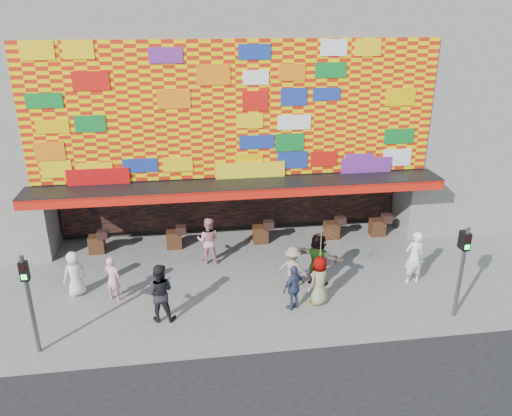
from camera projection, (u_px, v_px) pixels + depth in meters
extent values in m
plane|color=slate|center=(251.00, 305.00, 16.18)|extent=(90.00, 90.00, 0.00)
cube|color=gray|center=(226.00, 71.00, 21.13)|extent=(15.00, 8.00, 7.00)
cube|color=black|center=(226.00, 176.00, 23.90)|extent=(15.00, 6.00, 3.00)
cube|color=gray|center=(47.00, 216.00, 19.26)|extent=(0.40, 2.00, 3.00)
cube|color=gray|center=(405.00, 197.00, 21.19)|extent=(0.40, 2.00, 3.00)
cube|color=black|center=(239.00, 184.00, 18.20)|extent=(15.20, 1.60, 0.12)
cube|color=red|center=(241.00, 195.00, 17.54)|extent=(15.20, 0.04, 0.35)
cube|color=#FDD500|center=(236.00, 111.00, 17.77)|extent=(14.80, 0.08, 4.90)
cube|color=black|center=(233.00, 198.00, 20.99)|extent=(14.00, 0.25, 2.50)
cube|color=gray|center=(506.00, 77.00, 23.04)|extent=(11.00, 8.00, 12.00)
cylinder|color=#59595B|center=(31.00, 305.00, 13.43)|extent=(0.12, 0.12, 3.00)
cube|color=black|center=(24.00, 271.00, 13.04)|extent=(0.22, 0.18, 0.55)
cube|color=black|center=(22.00, 268.00, 12.90)|extent=(0.14, 0.02, 0.14)
cube|color=#19E533|center=(24.00, 277.00, 13.00)|extent=(0.14, 0.02, 0.14)
cylinder|color=#59595B|center=(461.00, 273.00, 15.07)|extent=(0.12, 0.12, 3.00)
cube|color=black|center=(466.00, 242.00, 14.68)|extent=(0.22, 0.18, 0.55)
cube|color=black|center=(469.00, 239.00, 14.55)|extent=(0.14, 0.02, 0.14)
cube|color=#19E533|center=(467.00, 247.00, 14.64)|extent=(0.14, 0.02, 0.14)
imported|color=silver|center=(75.00, 274.00, 16.49)|extent=(0.92, 0.84, 1.57)
imported|color=#F49EC0|center=(113.00, 278.00, 16.20)|extent=(0.68, 0.60, 1.57)
imported|color=black|center=(159.00, 293.00, 15.09)|extent=(0.99, 0.82, 1.88)
imported|color=gray|center=(293.00, 268.00, 16.85)|extent=(1.16, 0.96, 1.56)
imported|color=#373E60|center=(294.00, 288.00, 15.71)|extent=(0.95, 0.78, 1.52)
imported|color=gray|center=(318.00, 259.00, 17.09)|extent=(1.73, 1.57, 1.92)
imported|color=gray|center=(319.00, 281.00, 15.98)|extent=(0.96, 0.87, 1.65)
imported|color=white|center=(414.00, 257.00, 17.19)|extent=(0.75, 0.53, 1.94)
imported|color=pink|center=(208.00, 240.00, 18.62)|extent=(1.02, 0.88, 1.79)
imported|color=#CFBB82|center=(321.00, 243.00, 15.49)|extent=(1.14, 1.16, 0.94)
cylinder|color=#4C3326|center=(320.00, 269.00, 15.83)|extent=(0.02, 0.02, 1.00)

